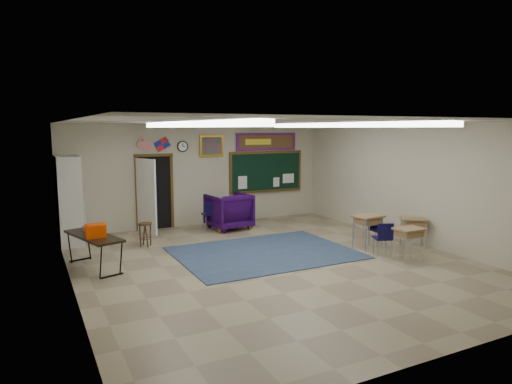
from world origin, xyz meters
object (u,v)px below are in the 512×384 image
wingback_armchair (229,211)px  folding_table (94,250)px  student_desk_front_left (368,230)px  wooden_stool (145,234)px  student_desk_front_right (365,226)px

wingback_armchair → folding_table: 4.54m
student_desk_front_left → wooden_stool: size_ratio=1.39×
wingback_armchair → wooden_stool: 2.78m
student_desk_front_right → folding_table: folding_table is taller
student_desk_front_right → student_desk_front_left: bearing=-131.9°
wingback_armchair → student_desk_front_left: (2.10, -3.51, -0.06)m
student_desk_front_right → folding_table: 6.63m
folding_table → student_desk_front_right: bearing=-21.6°
folding_table → wooden_stool: folding_table is taller
student_desk_front_right → wingback_armchair: bearing=127.4°
wooden_stool → student_desk_front_right: bearing=-19.7°
student_desk_front_left → wooden_stool: 5.39m
folding_table → wooden_stool: bearing=27.2°
wingback_armchair → wooden_stool: size_ratio=1.93×
wingback_armchair → student_desk_front_right: bearing=127.5°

